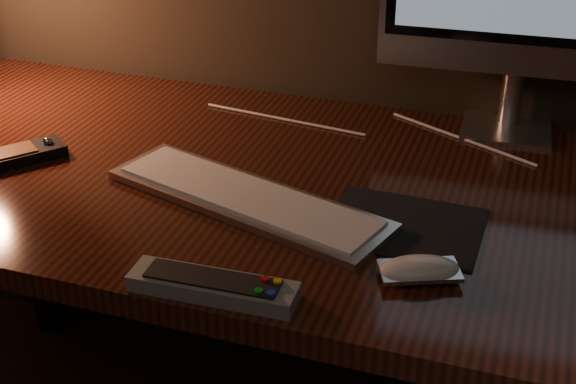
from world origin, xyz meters
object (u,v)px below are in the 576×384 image
(tv_remote, at_px, (213,286))
(keyboard, at_px, (247,198))
(desk, at_px, (280,223))
(mouse, at_px, (419,272))
(media_remote, at_px, (16,155))

(tv_remote, bearing_deg, keyboard, 98.88)
(desk, relative_size, mouse, 14.60)
(mouse, bearing_deg, keyboard, 135.54)
(desk, distance_m, mouse, 0.43)
(desk, height_order, keyboard, keyboard)
(tv_remote, bearing_deg, desk, 94.60)
(keyboard, relative_size, mouse, 4.46)
(mouse, distance_m, tv_remote, 0.28)
(desk, xyz_separation_m, keyboard, (0.00, -0.16, 0.14))
(desk, xyz_separation_m, mouse, (0.30, -0.28, 0.14))
(media_remote, height_order, tv_remote, media_remote)
(desk, distance_m, keyboard, 0.21)
(keyboard, height_order, tv_remote, tv_remote)
(keyboard, bearing_deg, desk, 107.02)
(keyboard, bearing_deg, tv_remote, -62.21)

